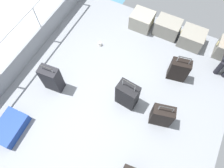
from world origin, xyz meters
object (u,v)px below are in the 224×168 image
at_px(suitcase_1, 127,95).
at_px(suitcase_2, 52,79).
at_px(cargo_crate_2, 192,38).
at_px(cargo_crate_0, 142,20).
at_px(suitcase_4, 162,116).
at_px(suitcase_5, 179,70).
at_px(cargo_crate_1, 167,27).
at_px(paper_cup, 100,44).
at_px(suitcase_3, 10,128).

xyz_separation_m(suitcase_1, suitcase_2, (-1.50, -0.37, 0.01)).
bearing_deg(cargo_crate_2, suitcase_1, -108.99).
bearing_deg(cargo_crate_0, suitcase_4, -58.45).
bearing_deg(suitcase_5, cargo_crate_1, 119.79).
distance_m(suitcase_4, paper_cup, 2.23).
bearing_deg(suitcase_5, cargo_crate_2, 90.11).
relative_size(suitcase_2, suitcase_5, 1.05).
relative_size(suitcase_2, suitcase_3, 1.14).
relative_size(cargo_crate_0, paper_cup, 5.45).
bearing_deg(suitcase_1, suitcase_2, -166.00).
distance_m(cargo_crate_0, suitcase_3, 3.74).
distance_m(suitcase_5, paper_cup, 1.90).
distance_m(suitcase_4, suitcase_5, 1.09).
bearing_deg(cargo_crate_2, suitcase_5, -89.89).
bearing_deg(suitcase_2, cargo_crate_0, 68.16).
bearing_deg(suitcase_3, suitcase_1, 41.60).
xyz_separation_m(cargo_crate_2, suitcase_2, (-2.20, -2.42, 0.15)).
height_order(cargo_crate_0, suitcase_4, suitcase_4).
xyz_separation_m(cargo_crate_0, suitcase_1, (0.54, -2.01, 0.13)).
relative_size(suitcase_1, suitcase_5, 1.13).
relative_size(suitcase_3, suitcase_5, 0.92).
bearing_deg(suitcase_2, paper_cup, 77.00).
distance_m(suitcase_2, suitcase_4, 2.26).
bearing_deg(cargo_crate_1, suitcase_5, -60.21).
xyz_separation_m(cargo_crate_0, paper_cup, (-0.63, -0.99, -0.15)).
height_order(suitcase_2, paper_cup, suitcase_2).
distance_m(cargo_crate_2, suitcase_1, 2.17).
bearing_deg(cargo_crate_2, suitcase_2, -132.32).
bearing_deg(cargo_crate_0, suitcase_2, -111.84).
height_order(cargo_crate_1, suitcase_1, suitcase_1).
bearing_deg(cargo_crate_2, suitcase_3, -124.20).
height_order(suitcase_3, suitcase_4, suitcase_4).
relative_size(suitcase_3, paper_cup, 6.92).
height_order(suitcase_1, suitcase_3, suitcase_1).
relative_size(cargo_crate_0, suitcase_1, 0.64).
bearing_deg(cargo_crate_1, suitcase_4, -73.16).
xyz_separation_m(cargo_crate_1, suitcase_4, (0.66, -2.17, 0.09)).
relative_size(cargo_crate_0, suitcase_3, 0.79).
distance_m(cargo_crate_0, suitcase_1, 2.09).
height_order(suitcase_4, paper_cup, suitcase_4).
height_order(cargo_crate_0, paper_cup, cargo_crate_0).
bearing_deg(suitcase_2, cargo_crate_2, 47.68).
xyz_separation_m(suitcase_1, paper_cup, (-1.17, 1.03, -0.27)).
bearing_deg(cargo_crate_2, suitcase_4, -88.84).
bearing_deg(suitcase_4, suitcase_3, -149.58).
height_order(suitcase_2, suitcase_5, suitcase_2).
bearing_deg(cargo_crate_2, cargo_crate_1, 176.29).
bearing_deg(suitcase_1, suitcase_5, 55.08).
bearing_deg(paper_cup, suitcase_5, -0.47).
xyz_separation_m(suitcase_1, suitcase_5, (0.71, 1.01, -0.03)).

